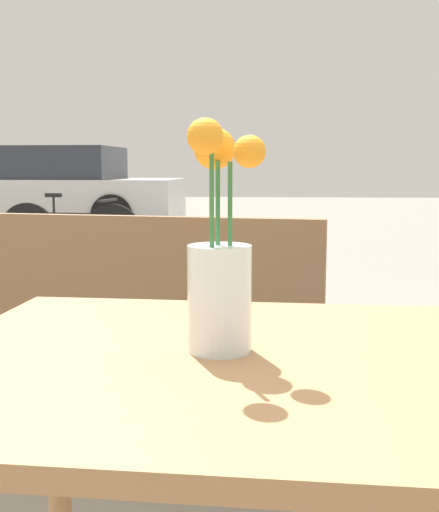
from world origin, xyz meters
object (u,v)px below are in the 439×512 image
object	(u,v)px
table_front	(212,420)
parked_car	(42,190)
bicycle	(70,233)
flower_vase	(219,276)
bench_near	(50,328)

from	to	relation	value
table_front	parked_car	xyz separation A→B (m)	(-3.36, 8.99, 0.01)
bicycle	parked_car	distance (m)	3.95
flower_vase	bench_near	bearing A→B (deg)	120.80
table_front	flower_vase	xyz separation A→B (m)	(0.01, 0.02, 0.22)
table_front	bicycle	world-z (taller)	bicycle
table_front	bicycle	size ratio (longest dim) A/B	0.60
bicycle	bench_near	bearing A→B (deg)	-74.13
bicycle	parked_car	size ratio (longest dim) A/B	0.35
flower_vase	bicycle	size ratio (longest dim) A/B	0.23
table_front	parked_car	size ratio (longest dim) A/B	0.21
table_front	bicycle	distance (m)	5.67
table_front	bicycle	bearing A→B (deg)	108.90
bicycle	parked_car	world-z (taller)	parked_car
flower_vase	parked_car	size ratio (longest dim) A/B	0.08
flower_vase	bench_near	xyz separation A→B (m)	(-0.62, 1.04, -0.36)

